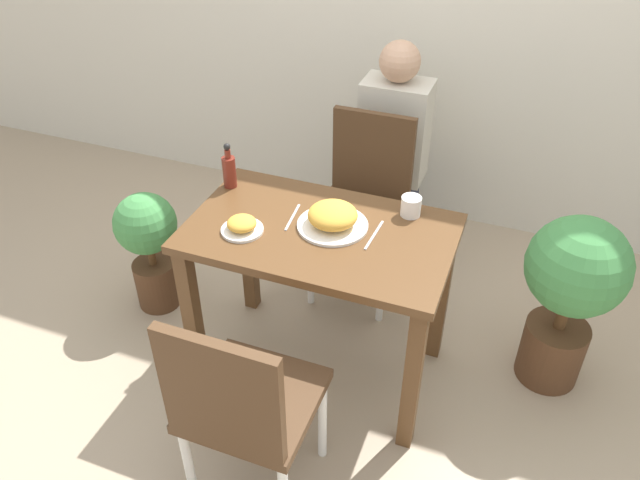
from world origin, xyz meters
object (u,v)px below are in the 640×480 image
Objects in this scene: chair_far at (364,197)px; potted_plant_right at (571,288)px; drink_cup at (411,206)px; sauce_bottle at (229,170)px; person_figure at (393,153)px; food_plate at (333,217)px; side_plate at (242,226)px; potted_plant_left at (149,242)px; chair_near at (242,405)px.

chair_far reaches higher than potted_plant_right.
potted_plant_right is at bearing 7.59° from drink_cup.
sauce_bottle is 1.47m from potted_plant_right.
chair_far is at bearing -95.86° from person_figure.
sauce_bottle reaches higher than food_plate.
drink_cup is (0.26, 0.19, -0.00)m from food_plate.
potted_plant_left is (-0.64, 0.22, -0.40)m from side_plate.
sauce_bottle is 0.25× the size of potted_plant_right.
sauce_bottle is at bearing -174.14° from potted_plant_right.
chair_near is 1.70m from person_figure.
food_plate reaches higher than side_plate.
chair_near is 1.39m from potted_plant_right.
chair_far is 3.31× the size of food_plate.
side_plate is at bearing -55.09° from sauce_bottle.
potted_plant_right is (1.87, 0.20, 0.13)m from potted_plant_left.
potted_plant_left is at bearing 160.69° from side_plate.
potted_plant_right is at bearing -36.56° from person_figure.
side_plate is 0.34m from sauce_bottle.
sauce_bottle is at bearing -175.64° from drink_cup.
food_plate is at bearing -85.02° from chair_far.
food_plate is 0.99m from person_figure.
potted_plant_left is at bearing -172.77° from sauce_bottle.
potted_plant_left is 1.89m from potted_plant_right.
chair_far is (-0.01, 1.33, 0.00)m from chair_near.
chair_near reaches higher than food_plate.
drink_cup is at bearing -53.22° from chair_far.
potted_plant_right reaches higher than potted_plant_left.
person_figure is (-0.02, 0.97, -0.22)m from food_plate.
chair_near is 5.60× the size of side_plate.
drink_cup is at bearing -70.65° from person_figure.
potted_plant_right is at bearing 6.18° from potted_plant_left.
food_plate reaches higher than potted_plant_right.
sauce_bottle is (-0.19, 0.28, 0.05)m from side_plate.
side_plate is 0.66m from drink_cup.
side_plate is (-0.27, 0.58, 0.26)m from chair_near.
chair_near is 11.22× the size of drink_cup.
sauce_bottle reaches higher than side_plate.
drink_cup is 0.73m from potted_plant_right.
person_figure is at bearing 84.14° from chair_far.
person_figure is (0.04, 0.37, 0.06)m from chair_far.
drink_cup is at bearing 35.48° from food_plate.
potted_plant_right is at bearing 19.04° from side_plate.
side_plate is 0.26× the size of potted_plant_left.
drink_cup reaches higher than potted_plant_left.
side_plate is at bearing -104.81° from person_figure.
chair_near is at bearing -41.42° from potted_plant_left.
chair_far is at bearing 30.73° from potted_plant_left.
chair_far is at bearing 94.98° from food_plate.
food_plate is at bearing -144.52° from drink_cup.
potted_plant_right is (0.97, 1.00, -0.01)m from chair_near.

